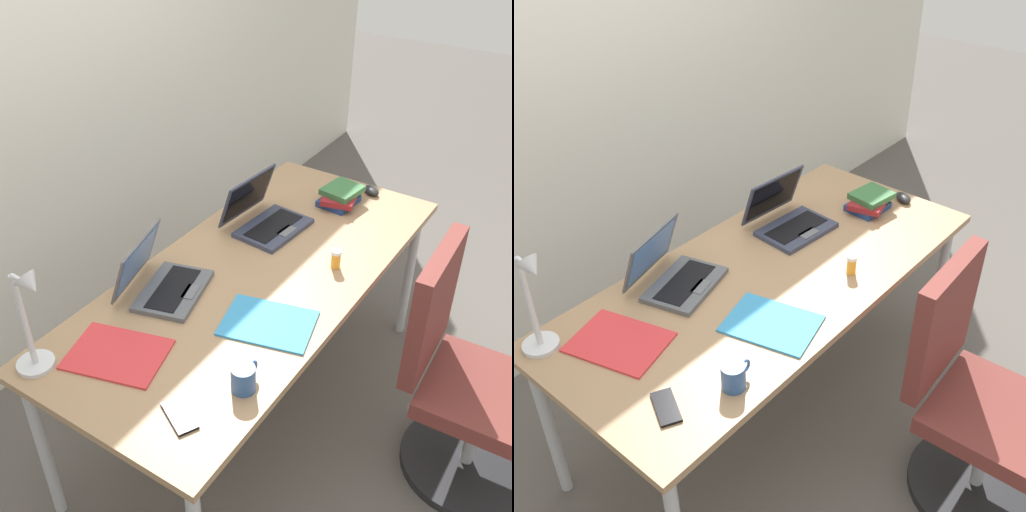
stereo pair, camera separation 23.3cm
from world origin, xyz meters
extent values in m
plane|color=#56514C|center=(0.00, 0.00, 0.00)|extent=(12.00, 12.00, 0.00)
cube|color=silver|center=(0.00, 1.10, 1.30)|extent=(6.00, 0.12, 2.60)
cube|color=#9E7A56|center=(0.00, 0.00, 0.72)|extent=(1.80, 0.80, 0.03)
cylinder|color=#B2B5BA|center=(0.84, -0.34, 0.35)|extent=(0.04, 0.04, 0.71)
cylinder|color=#B2B5BA|center=(-0.84, 0.34, 0.35)|extent=(0.04, 0.04, 0.71)
cylinder|color=#B2B5BA|center=(0.84, 0.34, 0.35)|extent=(0.04, 0.04, 0.71)
cylinder|color=silver|center=(-0.80, 0.31, 0.75)|extent=(0.12, 0.12, 0.02)
cylinder|color=silver|center=(-0.80, 0.31, 0.93)|extent=(0.02, 0.02, 0.34)
cylinder|color=silver|center=(-0.80, 0.27, 1.10)|extent=(0.01, 0.08, 0.01)
cone|color=silver|center=(-0.80, 0.23, 1.10)|extent=(0.07, 0.09, 0.09)
cube|color=#515459|center=(-0.27, 0.19, 0.75)|extent=(0.35, 0.28, 0.02)
cube|color=black|center=(-0.27, 0.19, 0.76)|extent=(0.29, 0.18, 0.00)
cube|color=#595B60|center=(-0.25, 0.12, 0.76)|extent=(0.09, 0.07, 0.00)
cube|color=#515459|center=(-0.31, 0.32, 0.86)|extent=(0.31, 0.16, 0.20)
cube|color=#3F72BF|center=(-0.31, 0.31, 0.86)|extent=(0.28, 0.13, 0.16)
cube|color=#33384C|center=(0.30, 0.11, 0.75)|extent=(0.32, 0.23, 0.02)
cube|color=black|center=(0.30, 0.11, 0.76)|extent=(0.28, 0.14, 0.00)
cube|color=#595B60|center=(0.30, 0.04, 0.76)|extent=(0.09, 0.05, 0.00)
cube|color=#33384C|center=(0.31, 0.25, 0.86)|extent=(0.31, 0.10, 0.20)
cube|color=black|center=(0.31, 0.24, 0.86)|extent=(0.28, 0.08, 0.17)
ellipsoid|color=black|center=(0.82, -0.10, 0.76)|extent=(0.10, 0.11, 0.03)
cube|color=black|center=(-0.71, -0.20, 0.74)|extent=(0.12, 0.15, 0.01)
cylinder|color=gold|center=(0.20, -0.24, 0.77)|extent=(0.04, 0.04, 0.06)
cylinder|color=white|center=(0.20, -0.24, 0.81)|extent=(0.04, 0.04, 0.01)
cube|color=navy|center=(0.65, -0.02, 0.75)|extent=(0.18, 0.15, 0.03)
cube|color=maroon|center=(0.65, -0.02, 0.78)|extent=(0.22, 0.19, 0.02)
cube|color=#336638|center=(0.67, -0.03, 0.81)|extent=(0.18, 0.17, 0.03)
cube|color=#338CC6|center=(-0.22, -0.20, 0.74)|extent=(0.30, 0.36, 0.01)
cube|color=red|center=(-0.62, 0.13, 0.74)|extent=(0.31, 0.36, 0.01)
cylinder|color=#2D518C|center=(-0.52, -0.30, 0.78)|extent=(0.08, 0.08, 0.09)
torus|color=#2D518C|center=(-0.47, -0.30, 0.79)|extent=(0.05, 0.01, 0.05)
cylinder|color=black|center=(0.20, -0.89, 0.02)|extent=(0.52, 0.52, 0.04)
cylinder|color=#A5A8AD|center=(0.20, -0.89, 0.21)|extent=(0.05, 0.05, 0.34)
cube|color=brown|center=(0.20, -0.89, 0.42)|extent=(0.46, 0.46, 0.07)
cube|color=brown|center=(0.19, -0.64, 0.73)|extent=(0.42, 0.08, 0.48)
camera|label=1|loc=(-1.61, -1.06, 2.15)|focal=43.59mm
camera|label=2|loc=(-1.47, -1.24, 2.15)|focal=43.59mm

